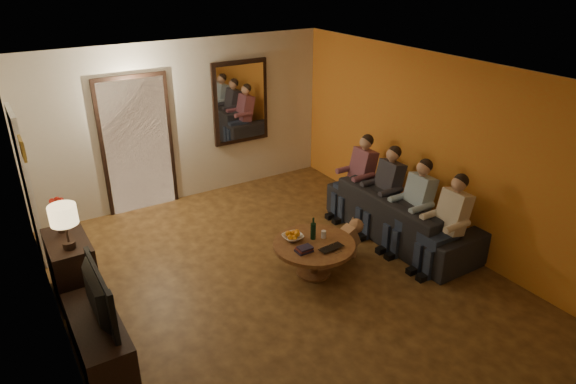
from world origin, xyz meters
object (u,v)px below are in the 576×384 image
person_d (359,179)px  wine_bottle (313,228)px  person_b (414,209)px  coffee_table (314,258)px  person_c (385,193)px  dresser (72,268)px  person_a (448,227)px  table_lamp (66,227)px  sofa (403,214)px  bowl (293,237)px  dog (343,241)px  laptop (334,250)px  tv (91,297)px  tv_stand (99,337)px

person_d → wine_bottle: (-1.49, -0.93, 0.01)m
person_b → coffee_table: person_b is taller
wine_bottle → person_c: bearing=12.6°
dresser → wine_bottle: (2.75, -1.04, 0.22)m
person_a → wine_bottle: size_ratio=3.87×
table_lamp → sofa: size_ratio=0.22×
bowl → dog: bearing=-11.0°
table_lamp → person_a: table_lamp is taller
person_b → wine_bottle: bearing=169.9°
dresser → coffee_table: (2.70, -1.14, -0.16)m
wine_bottle → person_b: bearing=-10.1°
person_c → dog: person_c is taller
coffee_table → laptop: laptop is taller
sofa → bowl: bearing=86.8°
laptop → person_b: bearing=0.5°
tv → laptop: tv is taller
table_lamp → coffee_table: bearing=-18.7°
dresser → tv_stand: 1.22m
tv → dog: 3.27m
person_d → wine_bottle: person_d is taller
sofa → coffee_table: (-1.64, -0.13, -0.13)m
person_c → dog: size_ratio=2.14×
tv_stand → bowl: bowl is taller
person_a → person_b: same height
tv_stand → wine_bottle: size_ratio=4.15×
sofa → wine_bottle: 1.61m
table_lamp → person_a: 4.59m
laptop → sofa: bearing=11.1°
wine_bottle → laptop: size_ratio=0.94×
wine_bottle → person_a: bearing=-30.2°
table_lamp → person_d: size_ratio=0.45×
tv_stand → person_d: 4.40m
table_lamp → laptop: (2.80, -1.20, -0.57)m
dresser → wine_bottle: size_ratio=2.78×
person_b → bowl: bearing=167.3°
person_b → person_c: (0.00, 0.60, 0.00)m
tv_stand → person_d: (4.25, 1.10, 0.39)m
dog → table_lamp: bearing=162.7°
dog → person_c: bearing=16.2°
tv_stand → laptop: (2.80, -0.21, 0.25)m
tv_stand → dresser: bearing=90.0°
sofa → person_a: size_ratio=2.02×
person_d → dog: size_ratio=2.14×
person_c → dog: bearing=-160.9°
tv → laptop: 2.82m
person_d → bowl: (-1.72, -0.81, -0.12)m
tv_stand → person_b: (4.25, -0.10, 0.39)m
tv_stand → person_c: size_ratio=1.07×
dresser → person_c: 4.31m
person_d → dog: bearing=-136.8°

